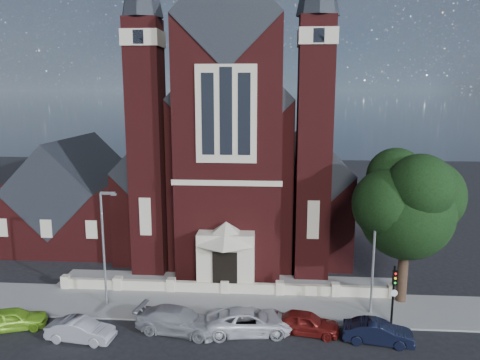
% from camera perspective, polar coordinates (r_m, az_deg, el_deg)
% --- Properties ---
extents(ground, '(120.00, 120.00, 0.00)m').
position_cam_1_polar(ground, '(43.19, -0.67, -9.01)').
color(ground, black).
rests_on(ground, ground).
extents(pavement_strip, '(60.00, 5.00, 0.12)m').
position_cam_1_polar(pavement_strip, '(33.54, -2.19, -15.08)').
color(pavement_strip, gray).
rests_on(pavement_strip, ground).
extents(forecourt_paving, '(26.00, 3.00, 0.14)m').
position_cam_1_polar(forecourt_paving, '(37.16, -1.51, -12.40)').
color(forecourt_paving, gray).
rests_on(forecourt_paving, ground).
extents(forecourt_wall, '(24.00, 0.40, 0.90)m').
position_cam_1_polar(forecourt_wall, '(35.34, -1.83, -13.67)').
color(forecourt_wall, beige).
rests_on(forecourt_wall, ground).
extents(church, '(20.01, 34.90, 29.20)m').
position_cam_1_polar(church, '(48.97, 0.08, 3.24)').
color(church, '#451212').
rests_on(church, ground).
extents(parish_hall, '(12.00, 12.20, 10.24)m').
position_cam_1_polar(parish_hall, '(48.78, -19.47, -2.40)').
color(parish_hall, '#451212').
rests_on(parish_hall, ground).
extents(street_tree, '(6.40, 6.60, 10.70)m').
position_cam_1_polar(street_tree, '(33.43, 20.00, -3.15)').
color(street_tree, black).
rests_on(street_tree, ground).
extents(street_lamp_left, '(1.16, 0.22, 8.09)m').
position_cam_1_polar(street_lamp_left, '(33.13, -16.19, -7.28)').
color(street_lamp_left, gray).
rests_on(street_lamp_left, ground).
extents(street_lamp_right, '(1.16, 0.22, 8.09)m').
position_cam_1_polar(street_lamp_right, '(31.87, 16.17, -8.01)').
color(street_lamp_right, gray).
rests_on(street_lamp_right, ground).
extents(traffic_signal, '(0.28, 0.42, 4.00)m').
position_cam_1_polar(traffic_signal, '(31.35, 18.24, -12.39)').
color(traffic_signal, black).
rests_on(traffic_signal, ground).
extents(car_lime_van, '(4.33, 2.81, 1.37)m').
position_cam_1_polar(car_lime_van, '(33.48, -25.96, -14.99)').
color(car_lime_van, '#80BF26').
rests_on(car_lime_van, ground).
extents(car_silver_a, '(4.18, 1.84, 1.33)m').
position_cam_1_polar(car_silver_a, '(30.67, -18.86, -16.93)').
color(car_silver_a, gray).
rests_on(car_silver_a, ground).
extents(car_silver_b, '(5.58, 3.12, 1.53)m').
position_cam_1_polar(car_silver_b, '(30.24, -7.56, -16.62)').
color(car_silver_b, gray).
rests_on(car_silver_b, ground).
extents(car_white_suv, '(5.65, 3.13, 1.50)m').
position_cam_1_polar(car_white_suv, '(29.98, 1.17, -16.81)').
color(car_white_suv, silver).
rests_on(car_white_suv, ground).
extents(car_dark_red, '(4.31, 2.33, 1.39)m').
position_cam_1_polar(car_dark_red, '(30.17, 8.05, -16.84)').
color(car_dark_red, maroon).
rests_on(car_dark_red, ground).
extents(car_navy, '(4.24, 2.01, 1.34)m').
position_cam_1_polar(car_navy, '(30.05, 16.47, -17.38)').
color(car_navy, black).
rests_on(car_navy, ground).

